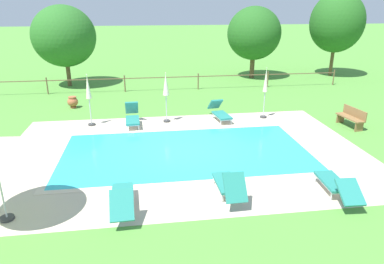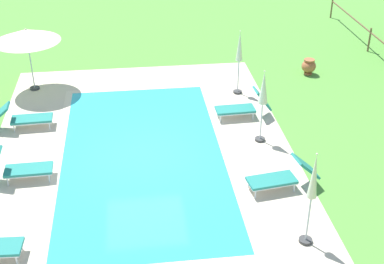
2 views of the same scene
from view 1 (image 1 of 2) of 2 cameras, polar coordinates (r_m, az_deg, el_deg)
name	(u,v)px [view 1 (image 1 of 2)]	position (r m, az deg, el deg)	size (l,w,h in m)	color
ground_plane	(186,152)	(13.40, -1.01, -3.20)	(160.00, 160.00, 0.00)	#518E38
pool_deck_paving	(186,152)	(13.40, -1.01, -3.19)	(13.54, 9.04, 0.01)	beige
swimming_pool_water	(186,152)	(13.40, -1.01, -3.19)	(9.22, 4.72, 0.01)	#2DB7C6
pool_coping_rim	(186,151)	(13.40, -1.01, -3.17)	(9.70, 5.20, 0.01)	beige
sun_lounger_north_near_steps	(132,117)	(16.43, -9.66, 2.46)	(0.67, 1.86, 1.00)	#237A70
sun_lounger_north_mid	(229,184)	(10.33, 5.96, -8.43)	(0.65, 1.86, 1.00)	#237A70
sun_lounger_north_far	(122,198)	(9.83, -11.23, -10.47)	(0.67, 1.99, 0.87)	#237A70
sun_lounger_north_end	(337,185)	(11.16, 22.44, -7.89)	(0.72, 2.07, 0.77)	#237A70
sun_lounger_south_near_corner	(220,112)	(16.99, 4.54, 3.24)	(0.87, 2.01, 0.91)	#237A70
patio_umbrella_closed_row_west	(88,92)	(16.48, -16.46, 6.24)	(0.32, 0.32, 2.39)	#383838
patio_umbrella_closed_row_mid_west	(265,86)	(17.29, 11.83, 7.36)	(0.32, 0.32, 2.47)	#383838
patio_umbrella_closed_row_centre	(166,88)	(16.34, -4.26, 7.09)	(0.32, 0.32, 2.36)	#383838
wooden_bench_lawn_side	(352,117)	(17.51, 24.46, 2.25)	(0.62, 1.54, 0.87)	olive
terracotta_urn_near_fence	(73,102)	(19.96, -18.79, 4.67)	(0.56, 0.56, 0.62)	#A85B38
perimeter_fence	(162,80)	(22.78, -4.91, 8.48)	(23.61, 0.08, 1.05)	brown
tree_far_west	(64,36)	(25.12, -20.06, 14.38)	(4.09, 4.09, 5.25)	brown
tree_west_mid	(337,22)	(29.29, 22.46, 16.11)	(3.93, 3.93, 6.16)	brown
tree_centre	(254,33)	(26.88, 10.03, 15.47)	(3.88, 3.88, 5.14)	brown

